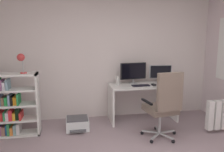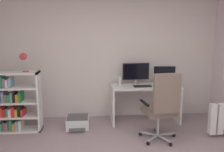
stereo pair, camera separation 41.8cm
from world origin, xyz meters
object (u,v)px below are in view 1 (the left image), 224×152
Objects in this scene: monitor_main at (133,72)px; bookshelf at (13,107)px; printer at (77,123)px; office_chair at (164,104)px; desk_lamp at (21,59)px; keyboard at (141,86)px; monitor_secondary at (160,72)px; computer_mouse at (154,85)px; desktop_speaker at (118,81)px; desk at (143,94)px.

bookshelf is (-2.25, -0.39, -0.48)m from monitor_main.
printer is at bearing -163.36° from monitor_main.
desk_lamp is at bearing 164.13° from office_chair.
bookshelf is at bearing -170.22° from monitor_main.
keyboard is 1.41m from printer.
monitor_secondary is at bearing 71.46° from office_chair.
computer_mouse is at bearing 81.49° from office_chair.
office_chair is (0.14, -0.81, -0.13)m from keyboard.
desktop_speaker is 0.16× the size of bookshelf.
computer_mouse reaches higher than desk.
bookshelf is (-2.34, -0.16, -0.25)m from keyboard.
bookshelf reaches higher than printer.
keyboard is at bearing 168.38° from computer_mouse.
computer_mouse is 0.82m from office_chair.
printer is at bearing -169.65° from desk.
bookshelf is at bearing -173.28° from desk.
monitor_main is 2.33m from bookshelf.
monitor_main reaches higher than office_chair.
desk is at bearing -165.94° from monitor_secondary.
keyboard is 0.29× the size of office_chair.
desktop_speaker is (-0.91, -0.05, -0.13)m from monitor_secondary.
desk_lamp is at bearing -168.85° from desktop_speaker.
computer_mouse is at bearing 4.19° from printer.
monitor_secondary is at bearing 35.52° from computer_mouse.
printer is (-1.32, -0.24, -0.43)m from desk.
monitor_secondary is 0.92m from desktop_speaker.
office_chair is (0.23, -1.04, -0.37)m from monitor_main.
desk_lamp is 0.74× the size of printer.
monitor_main is at bearing 109.66° from keyboard.
keyboard is at bearing -68.00° from monitor_main.
desktop_speaker reaches higher than keyboard.
keyboard is at bearing 4.24° from desk_lamp.
desktop_speaker is at bearing 119.67° from office_chair.
monitor_main is at bearing 136.22° from computer_mouse.
office_chair is (-0.35, -1.04, -0.34)m from monitor_secondary.
bookshelf reaches higher than keyboard.
bookshelf is 3.25× the size of desk_lamp.
desktop_speaker is 0.38× the size of printer.
monitor_secondary is 1.36× the size of keyboard.
computer_mouse is 0.30× the size of desk_lamp.
office_chair is (0.06, -0.94, 0.08)m from desk.
computer_mouse is at bearing -15.25° from desktop_speaker.
desk_lamp reaches higher than printer.
monitor_secondary is at bearing 11.24° from printer.
bookshelf is at bearing -172.20° from monitor_secondary.
computer_mouse is at bearing -33.50° from monitor_main.
monitor_secondary reaches higher than desktop_speaker.
keyboard is (-0.08, -0.13, 0.22)m from desk.
monitor_secondary is at bearing 8.36° from desk_lamp.
keyboard is (-0.49, -0.23, -0.21)m from monitor_secondary.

